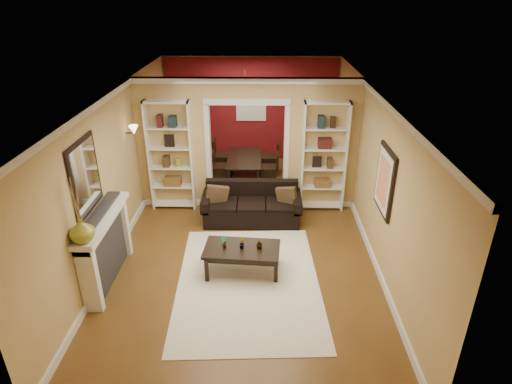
{
  "coord_description": "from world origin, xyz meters",
  "views": [
    {
      "loc": [
        0.33,
        -7.07,
        4.27
      ],
      "look_at": [
        0.22,
        -0.8,
        1.24
      ],
      "focal_mm": 30.0,
      "sensor_mm": 36.0,
      "label": 1
    }
  ],
  "objects_px": {
    "bookshelf_right": "(324,157)",
    "dining_table": "(246,168)",
    "sofa": "(252,204)",
    "coffee_table": "(242,260)",
    "fireplace": "(107,249)",
    "bookshelf_left": "(171,156)"
  },
  "relations": [
    {
      "from": "coffee_table",
      "to": "bookshelf_right",
      "type": "relative_size",
      "value": 0.53
    },
    {
      "from": "bookshelf_left",
      "to": "dining_table",
      "type": "relative_size",
      "value": 1.56
    },
    {
      "from": "sofa",
      "to": "bookshelf_left",
      "type": "relative_size",
      "value": 0.85
    },
    {
      "from": "sofa",
      "to": "bookshelf_left",
      "type": "bearing_deg",
      "value": 160.71
    },
    {
      "from": "coffee_table",
      "to": "fireplace",
      "type": "distance_m",
      "value": 2.13
    },
    {
      "from": "coffee_table",
      "to": "bookshelf_left",
      "type": "xyz_separation_m",
      "value": [
        -1.55,
        2.29,
        0.92
      ]
    },
    {
      "from": "sofa",
      "to": "coffee_table",
      "type": "height_order",
      "value": "sofa"
    },
    {
      "from": "sofa",
      "to": "dining_table",
      "type": "distance_m",
      "value": 2.18
    },
    {
      "from": "bookshelf_right",
      "to": "dining_table",
      "type": "xyz_separation_m",
      "value": [
        -1.65,
        1.58,
        -0.89
      ]
    },
    {
      "from": "bookshelf_left",
      "to": "fireplace",
      "type": "distance_m",
      "value": 2.65
    },
    {
      "from": "bookshelf_left",
      "to": "bookshelf_right",
      "type": "height_order",
      "value": "same"
    },
    {
      "from": "bookshelf_right",
      "to": "fireplace",
      "type": "bearing_deg",
      "value": -145.2
    },
    {
      "from": "bookshelf_right",
      "to": "fireplace",
      "type": "xyz_separation_m",
      "value": [
        -3.64,
        -2.53,
        -0.57
      ]
    },
    {
      "from": "bookshelf_left",
      "to": "dining_table",
      "type": "xyz_separation_m",
      "value": [
        1.45,
        1.58,
        -0.89
      ]
    },
    {
      "from": "bookshelf_right",
      "to": "fireplace",
      "type": "height_order",
      "value": "bookshelf_right"
    },
    {
      "from": "bookshelf_left",
      "to": "sofa",
      "type": "bearing_deg",
      "value": -19.29
    },
    {
      "from": "bookshelf_right",
      "to": "dining_table",
      "type": "distance_m",
      "value": 2.45
    },
    {
      "from": "coffee_table",
      "to": "bookshelf_left",
      "type": "height_order",
      "value": "bookshelf_left"
    },
    {
      "from": "bookshelf_left",
      "to": "coffee_table",
      "type": "bearing_deg",
      "value": -55.98
    },
    {
      "from": "bookshelf_left",
      "to": "dining_table",
      "type": "bearing_deg",
      "value": 47.48
    },
    {
      "from": "coffee_table",
      "to": "sofa",
      "type": "bearing_deg",
      "value": 90.59
    },
    {
      "from": "sofa",
      "to": "dining_table",
      "type": "relative_size",
      "value": 1.32
    }
  ]
}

